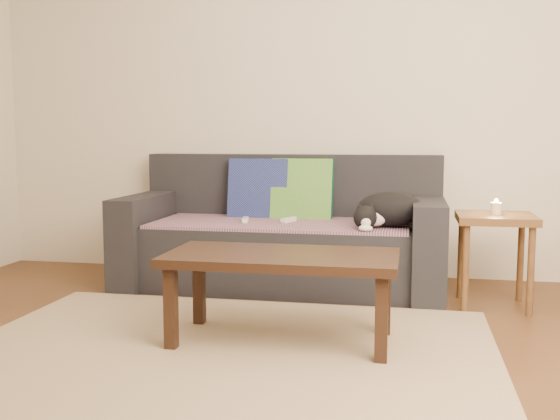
{
  "coord_description": "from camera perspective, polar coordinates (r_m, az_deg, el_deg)",
  "views": [
    {
      "loc": [
        0.83,
        -2.71,
        1.0
      ],
      "look_at": [
        0.05,
        1.2,
        0.55
      ],
      "focal_mm": 42.0,
      "sensor_mm": 36.0,
      "label": 1
    }
  ],
  "objects": [
    {
      "name": "cat",
      "position": [
        4.1,
        9.44,
        -0.02
      ],
      "size": [
        0.51,
        0.46,
        0.22
      ],
      "rotation": [
        0.0,
        0.0,
        0.25
      ],
      "color": "black",
      "rests_on": "throw_blanket"
    },
    {
      "name": "sofa",
      "position": [
        4.41,
        0.31,
        -2.56
      ],
      "size": [
        2.1,
        0.94,
        0.87
      ],
      "color": "#232328",
      "rests_on": "ground"
    },
    {
      "name": "rug",
      "position": [
        3.14,
        -4.75,
        -12.06
      ],
      "size": [
        2.5,
        1.8,
        0.01
      ],
      "primitive_type": "cube",
      "color": "#9E856C",
      "rests_on": "ground"
    },
    {
      "name": "ground",
      "position": [
        3.0,
        -5.56,
        -13.05
      ],
      "size": [
        4.5,
        4.5,
        0.0
      ],
      "primitive_type": "plane",
      "color": "brown",
      "rests_on": "ground"
    },
    {
      "name": "candle",
      "position": [
        4.0,
        18.3,
        0.16
      ],
      "size": [
        0.06,
        0.06,
        0.09
      ],
      "color": "beige",
      "rests_on": "side_table"
    },
    {
      "name": "wii_remote_a",
      "position": [
        4.27,
        -3.04,
        -0.89
      ],
      "size": [
        0.06,
        0.15,
        0.03
      ],
      "primitive_type": "cube",
      "rotation": [
        0.0,
        0.0,
        1.77
      ],
      "color": "white",
      "rests_on": "throw_blanket"
    },
    {
      "name": "cushion_green",
      "position": [
        4.52,
        1.94,
        1.75
      ],
      "size": [
        0.42,
        0.2,
        0.43
      ],
      "primitive_type": "cube",
      "rotation": [
        -0.22,
        0.0,
        0.0
      ],
      "color": "#0B4C3C",
      "rests_on": "throw_blanket"
    },
    {
      "name": "coffee_table",
      "position": [
        3.15,
        0.15,
        -4.79
      ],
      "size": [
        1.1,
        0.55,
        0.44
      ],
      "color": "black",
      "rests_on": "rug"
    },
    {
      "name": "cushion_navy",
      "position": [
        4.58,
        -1.86,
        1.81
      ],
      "size": [
        0.42,
        0.18,
        0.43
      ],
      "primitive_type": "cube",
      "rotation": [
        -0.18,
        0.0,
        0.0
      ],
      "color": "#121F50",
      "rests_on": "throw_blanket"
    },
    {
      "name": "wii_remote_b",
      "position": [
        4.29,
        0.75,
        -0.85
      ],
      "size": [
        0.08,
        0.15,
        0.03
      ],
      "primitive_type": "cube",
      "rotation": [
        0.0,
        0.0,
        1.24
      ],
      "color": "white",
      "rests_on": "throw_blanket"
    },
    {
      "name": "throw_blanket",
      "position": [
        4.3,
        0.08,
        -1.16
      ],
      "size": [
        1.66,
        0.74,
        0.02
      ],
      "primitive_type": "cube",
      "color": "#3A2647",
      "rests_on": "sofa"
    },
    {
      "name": "back_wall",
      "position": [
        4.79,
        1.3,
        10.04
      ],
      "size": [
        4.5,
        0.04,
        2.6
      ],
      "primitive_type": "cube",
      "color": "beige",
      "rests_on": "ground"
    },
    {
      "name": "side_table",
      "position": [
        4.02,
        18.23,
        -1.73
      ],
      "size": [
        0.44,
        0.44,
        0.55
      ],
      "color": "brown",
      "rests_on": "ground"
    }
  ]
}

